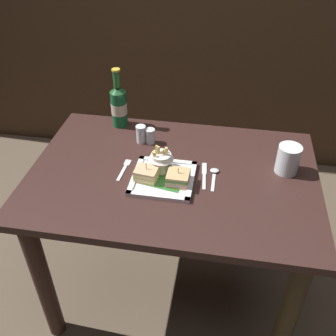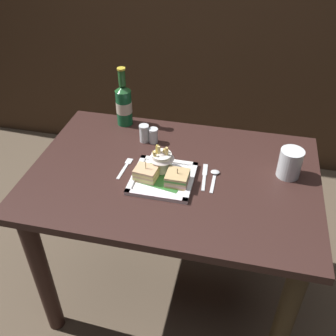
# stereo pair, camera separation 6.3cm
# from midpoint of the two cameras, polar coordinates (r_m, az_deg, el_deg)

# --- Properties ---
(ground_plane) EXTENTS (6.00, 6.00, 0.00)m
(ground_plane) POSITION_cam_midpoint_polar(r_m,az_deg,el_deg) (2.04, -0.38, -17.39)
(ground_plane) COLOR brown
(dining_table) EXTENTS (1.11, 0.75, 0.74)m
(dining_table) POSITION_cam_midpoint_polar(r_m,az_deg,el_deg) (1.58, -0.47, -4.89)
(dining_table) COLOR #341E1A
(dining_table) RESTS_ON ground_plane
(square_plate) EXTENTS (0.23, 0.23, 0.02)m
(square_plate) POSITION_cam_midpoint_polar(r_m,az_deg,el_deg) (1.45, -1.97, -1.58)
(square_plate) COLOR white
(square_plate) RESTS_ON dining_table
(sandwich_half_left) EXTENTS (0.09, 0.08, 0.08)m
(sandwich_half_left) POSITION_cam_midpoint_polar(r_m,az_deg,el_deg) (1.43, -4.46, -0.93)
(sandwich_half_left) COLOR tan
(sandwich_half_left) RESTS_ON square_plate
(sandwich_half_right) EXTENTS (0.08, 0.08, 0.07)m
(sandwich_half_right) POSITION_cam_midpoint_polar(r_m,az_deg,el_deg) (1.41, 0.23, -1.48)
(sandwich_half_right) COLOR tan
(sandwich_half_right) RESTS_ON square_plate
(fries_cup) EXTENTS (0.10, 0.10, 0.11)m
(fries_cup) POSITION_cam_midpoint_polar(r_m,az_deg,el_deg) (1.46, -2.25, 1.31)
(fries_cup) COLOR white
(fries_cup) RESTS_ON square_plate
(beer_bottle) EXTENTS (0.07, 0.07, 0.27)m
(beer_bottle) POSITION_cam_midpoint_polar(r_m,az_deg,el_deg) (1.75, -8.32, 9.20)
(beer_bottle) COLOR #145930
(beer_bottle) RESTS_ON dining_table
(water_glass) EXTENTS (0.09, 0.09, 0.11)m
(water_glass) POSITION_cam_midpoint_polar(r_m,az_deg,el_deg) (1.53, 16.15, 0.98)
(water_glass) COLOR silver
(water_glass) RESTS_ON dining_table
(fork) EXTENTS (0.03, 0.14, 0.00)m
(fork) POSITION_cam_midpoint_polar(r_m,az_deg,el_deg) (1.52, -7.66, -0.09)
(fork) COLOR silver
(fork) RESTS_ON dining_table
(knife) EXTENTS (0.03, 0.16, 0.00)m
(knife) POSITION_cam_midpoint_polar(r_m,az_deg,el_deg) (1.48, 4.17, -0.98)
(knife) COLOR silver
(knife) RESTS_ON dining_table
(spoon) EXTENTS (0.04, 0.13, 0.01)m
(spoon) POSITION_cam_midpoint_polar(r_m,az_deg,el_deg) (1.48, 5.64, -0.87)
(spoon) COLOR silver
(spoon) RESTS_ON dining_table
(salt_shaker) EXTENTS (0.04, 0.04, 0.08)m
(salt_shaker) POSITION_cam_midpoint_polar(r_m,az_deg,el_deg) (1.65, -5.11, 4.86)
(salt_shaker) COLOR silver
(salt_shaker) RESTS_ON dining_table
(pepper_shaker) EXTENTS (0.04, 0.04, 0.07)m
(pepper_shaker) POSITION_cam_midpoint_polar(r_m,az_deg,el_deg) (1.65, -3.73, 4.60)
(pepper_shaker) COLOR silver
(pepper_shaker) RESTS_ON dining_table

